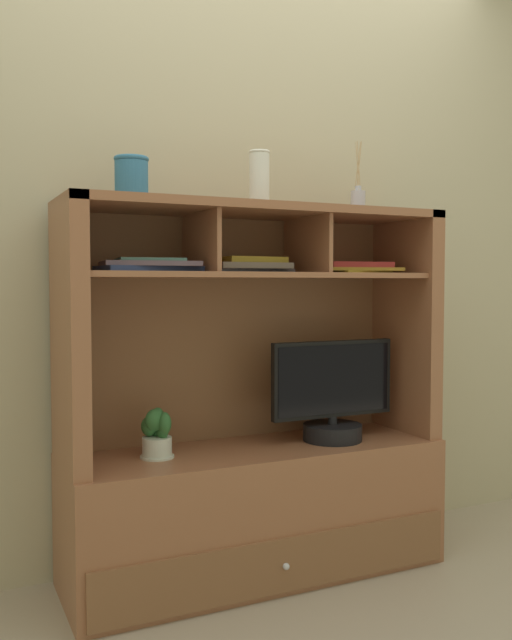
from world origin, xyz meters
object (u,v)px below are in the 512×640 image
(magazine_stack_left, at_px, (149,265))
(magazine_stack_centre, at_px, (247,266))
(media_console, at_px, (255,460))
(tv_monitor, at_px, (333,400))
(magazine_stack_right, at_px, (351,268))
(potted_orchid, at_px, (157,433))
(ceramic_vase, at_px, (131,178))
(accent_vase, at_px, (259,178))
(diffuser_bottle, at_px, (358,200))

(magazine_stack_left, xyz_separation_m, magazine_stack_centre, (0.39, 0.04, 0.00))
(media_console, bearing_deg, tv_monitor, -8.17)
(magazine_stack_right, bearing_deg, potted_orchid, -177.38)
(magazine_stack_right, bearing_deg, ceramic_vase, -178.18)
(magazine_stack_centre, relative_size, accent_vase, 1.76)
(tv_monitor, distance_m, magazine_stack_right, 0.54)
(media_console, relative_size, diffuser_bottle, 5.05)
(media_console, bearing_deg, potted_orchid, -179.60)
(potted_orchid, relative_size, diffuser_bottle, 0.62)
(diffuser_bottle, height_order, accent_vase, diffuser_bottle)
(magazine_stack_centre, xyz_separation_m, diffuser_bottle, (0.47, -0.04, 0.26))
(magazine_stack_right, distance_m, ceramic_vase, 0.95)
(potted_orchid, xyz_separation_m, accent_vase, (0.38, -0.03, 0.91))
(potted_orchid, relative_size, magazine_stack_centre, 0.50)
(diffuser_bottle, bearing_deg, accent_vase, -173.63)
(tv_monitor, bearing_deg, potted_orchid, 176.51)
(magazine_stack_centre, distance_m, magazine_stack_right, 0.46)
(media_console, distance_m, magazine_stack_centre, 0.73)
(media_console, distance_m, tv_monitor, 0.38)
(diffuser_bottle, bearing_deg, tv_monitor, -158.42)
(accent_vase, bearing_deg, tv_monitor, -1.35)
(potted_orchid, height_order, magazine_stack_right, magazine_stack_right)
(media_console, xyz_separation_m, potted_orchid, (-0.38, -0.00, 0.14))
(media_console, xyz_separation_m, ceramic_vase, (-0.46, 0.01, 1.02))
(potted_orchid, distance_m, magazine_stack_centre, 0.70)
(diffuser_bottle, bearing_deg, magazine_stack_centre, 175.68)
(ceramic_vase, bearing_deg, tv_monitor, -3.79)
(ceramic_vase, bearing_deg, diffuser_bottle, 0.47)
(magazine_stack_centre, height_order, accent_vase, accent_vase)
(diffuser_bottle, xyz_separation_m, ceramic_vase, (-0.92, -0.01, 0.03))
(tv_monitor, height_order, potted_orchid, tv_monitor)
(magazine_stack_centre, distance_m, ceramic_vase, 0.54)
(magazine_stack_left, relative_size, diffuser_bottle, 1.28)
(potted_orchid, bearing_deg, magazine_stack_right, 2.62)
(media_console, xyz_separation_m, tv_monitor, (0.31, -0.04, 0.21))
(tv_monitor, height_order, ceramic_vase, ceramic_vase)
(media_console, relative_size, magazine_stack_left, 3.93)
(diffuser_bottle, distance_m, accent_vase, 0.47)
(tv_monitor, height_order, magazine_stack_centre, magazine_stack_centre)
(potted_orchid, height_order, ceramic_vase, ceramic_vase)
(diffuser_bottle, bearing_deg, ceramic_vase, -179.53)
(tv_monitor, distance_m, potted_orchid, 0.70)
(tv_monitor, relative_size, diffuser_bottle, 1.85)
(ceramic_vase, bearing_deg, media_console, -0.79)
(media_console, bearing_deg, diffuser_bottle, 1.73)
(magazine_stack_centre, relative_size, magazine_stack_right, 0.92)
(media_console, distance_m, magazine_stack_left, 0.83)
(media_console, relative_size, accent_vase, 7.16)
(magazine_stack_left, height_order, magazine_stack_right, magazine_stack_left)
(potted_orchid, height_order, diffuser_bottle, diffuser_bottle)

